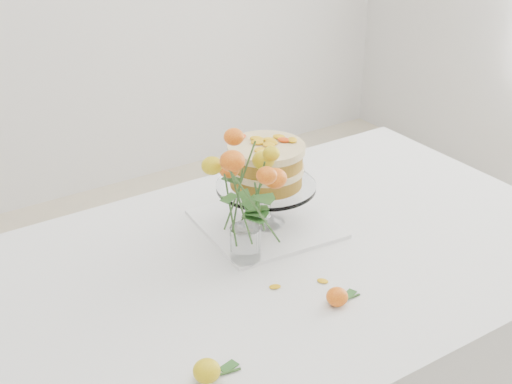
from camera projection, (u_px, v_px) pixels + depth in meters
table at (292, 280)px, 1.72m from camera, size 1.43×0.93×0.76m
napkin at (266, 224)px, 1.78m from camera, size 0.33×0.33×0.01m
cake_stand at (266, 169)px, 1.71m from camera, size 0.25×0.25×0.22m
rose_vase at (245, 181)px, 1.55m from camera, size 0.28×0.28×0.35m
loose_rose_near at (207, 371)px, 1.28m from camera, size 0.09×0.05×0.04m
loose_rose_far at (337, 297)px, 1.48m from camera, size 0.08×0.05×0.04m
stray_petal_a at (275, 287)px, 1.55m from camera, size 0.03×0.02×0.00m
stray_petal_b at (323, 281)px, 1.56m from camera, size 0.03×0.02×0.00m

